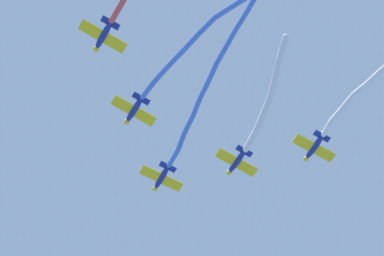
{
  "coord_description": "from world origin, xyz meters",
  "views": [
    {
      "loc": [
        13.26,
        -42.79,
        6.23
      ],
      "look_at": [
        3.62,
        -10.4,
        83.42
      ],
      "focal_mm": 55.15,
      "sensor_mm": 36.0,
      "label": 1
    }
  ],
  "objects_px": {
    "airplane_left_wing": "(134,110)",
    "airplane_slot": "(103,36)",
    "airplane_right_wing": "(237,162)",
    "airplane_trail": "(314,147)",
    "airplane_lead": "(161,178)"
  },
  "relations": [
    {
      "from": "airplane_slot",
      "to": "airplane_right_wing",
      "type": "bearing_deg",
      "value": -74.94
    },
    {
      "from": "airplane_slot",
      "to": "airplane_lead",
      "type": "bearing_deg",
      "value": -49.66
    },
    {
      "from": "airplane_left_wing",
      "to": "airplane_trail",
      "type": "xyz_separation_m",
      "value": [
        23.21,
        12.98,
        0.0
      ]
    },
    {
      "from": "airplane_left_wing",
      "to": "airplane_trail",
      "type": "bearing_deg",
      "value": -109.09
    },
    {
      "from": "airplane_lead",
      "to": "airplane_trail",
      "type": "distance_m",
      "value": 22.84
    },
    {
      "from": "airplane_left_wing",
      "to": "airplane_right_wing",
      "type": "bearing_deg",
      "value": -92.4
    },
    {
      "from": "airplane_left_wing",
      "to": "airplane_right_wing",
      "type": "xyz_separation_m",
      "value": [
        11.81,
        12.2,
        0.3
      ]
    },
    {
      "from": "airplane_lead",
      "to": "airplane_right_wing",
      "type": "height_order",
      "value": "airplane_right_wing"
    },
    {
      "from": "airplane_lead",
      "to": "airplane_trail",
      "type": "relative_size",
      "value": 0.99
    },
    {
      "from": "airplane_right_wing",
      "to": "airplane_left_wing",
      "type": "bearing_deg",
      "value": 88.08
    },
    {
      "from": "airplane_lead",
      "to": "airplane_slot",
      "type": "distance_m",
      "value": 22.85
    },
    {
      "from": "airplane_left_wing",
      "to": "airplane_trail",
      "type": "relative_size",
      "value": 1.03
    },
    {
      "from": "airplane_right_wing",
      "to": "airplane_slot",
      "type": "bearing_deg",
      "value": 104.78
    },
    {
      "from": "airplane_right_wing",
      "to": "airplane_slot",
      "type": "height_order",
      "value": "airplane_right_wing"
    },
    {
      "from": "airplane_left_wing",
      "to": "airplane_slot",
      "type": "height_order",
      "value": "airplane_left_wing"
    }
  ]
}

